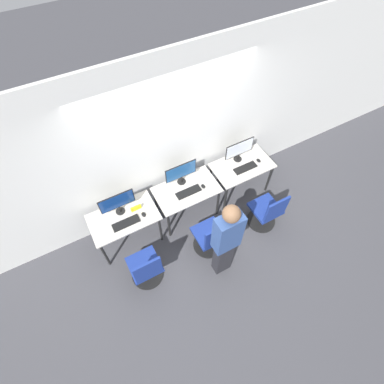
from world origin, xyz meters
name	(u,v)px	position (x,y,z in m)	size (l,w,h in m)	color
ground_plane	(195,226)	(0.00, 0.00, 0.00)	(20.00, 20.00, 0.00)	#3D3D42
wall_back	(172,141)	(0.00, 0.73, 1.40)	(12.00, 0.05, 2.80)	silver
desk_left	(124,220)	(-1.06, 0.30, 0.61)	(1.01, 0.60, 0.70)	#BCB7AD
monitor_left	(117,203)	(-1.06, 0.41, 0.94)	(0.52, 0.14, 0.40)	black
keyboard_left	(126,223)	(-1.06, 0.18, 0.71)	(0.40, 0.14, 0.02)	black
mouse_left	(144,214)	(-0.78, 0.19, 0.72)	(0.06, 0.09, 0.03)	black
office_chair_left	(146,269)	(-1.06, -0.46, 0.35)	(0.48, 0.48, 0.87)	black
desk_center	(187,193)	(0.00, 0.30, 0.61)	(1.01, 0.60, 0.70)	#BCB7AD
monitor_center	(181,172)	(0.00, 0.48, 0.94)	(0.52, 0.14, 0.40)	black
keyboard_center	(188,192)	(0.00, 0.24, 0.71)	(0.40, 0.14, 0.02)	black
mouse_center	(203,186)	(0.25, 0.22, 0.72)	(0.06, 0.09, 0.03)	black
office_chair_center	(210,238)	(0.01, -0.46, 0.35)	(0.48, 0.48, 0.87)	black
person_center	(226,240)	(0.00, -0.83, 0.93)	(0.36, 0.22, 1.69)	#232328
desk_right	(242,169)	(1.06, 0.30, 0.61)	(1.01, 0.60, 0.70)	#BCB7AD
monitor_right	(239,149)	(1.06, 0.45, 0.94)	(0.52, 0.14, 0.40)	black
keyboard_right	(245,168)	(1.06, 0.22, 0.71)	(0.40, 0.14, 0.02)	black
mouse_right	(259,160)	(1.35, 0.24, 0.72)	(0.06, 0.09, 0.03)	black
office_chair_right	(267,213)	(1.05, -0.51, 0.35)	(0.48, 0.48, 0.87)	black
placard_left	(136,208)	(-0.84, 0.33, 0.74)	(0.16, 0.03, 0.08)	yellow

